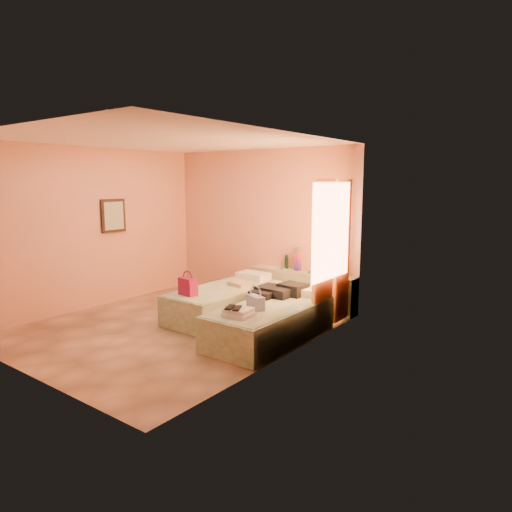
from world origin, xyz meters
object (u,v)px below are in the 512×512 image
at_px(headboard_ledge, 301,290).
at_px(towel_stack, 239,313).
at_px(green_book, 313,272).
at_px(blue_handbag, 256,302).
at_px(bed_left, 224,302).
at_px(water_bottle, 287,262).
at_px(flower_vase, 340,268).
at_px(magenta_handbag, 188,286).
at_px(bed_right, 270,323).

distance_m(headboard_ledge, towel_stack, 2.43).
distance_m(green_book, towel_stack, 2.39).
height_order(green_book, blue_handbag, blue_handbag).
bearing_deg(towel_stack, bed_left, 137.34).
relative_size(bed_left, water_bottle, 8.33).
bearing_deg(flower_vase, bed_left, -139.12).
bearing_deg(water_bottle, magenta_handbag, -103.11).
xyz_separation_m(bed_left, bed_right, (1.24, -0.45, 0.00)).
relative_size(bed_right, water_bottle, 8.33).
xyz_separation_m(magenta_handbag, towel_stack, (1.32, -0.41, -0.08)).
bearing_deg(magenta_handbag, blue_handbag, 4.93).
bearing_deg(towel_stack, magenta_handbag, 162.81).
height_order(headboard_ledge, flower_vase, flower_vase).
xyz_separation_m(bed_left, flower_vase, (1.46, 1.26, 0.54)).
distance_m(bed_left, towel_stack, 1.67).
bearing_deg(bed_right, bed_left, 160.16).
bearing_deg(magenta_handbag, green_book, 67.30).
relative_size(headboard_ledge, towel_stack, 5.86).
bearing_deg(bed_right, magenta_handbag, -169.04).
height_order(headboard_ledge, magenta_handbag, magenta_handbag).
bearing_deg(flower_vase, blue_handbag, -97.91).
relative_size(green_book, towel_stack, 0.45).
height_order(bed_right, magenta_handbag, magenta_handbag).
relative_size(bed_left, bed_right, 1.00).
distance_m(green_book, blue_handbag, 1.99).
height_order(blue_handbag, towel_stack, blue_handbag).
height_order(headboard_ledge, towel_stack, headboard_ledge).
relative_size(water_bottle, green_book, 1.52).
bearing_deg(headboard_ledge, blue_handbag, -76.57).
bearing_deg(bed_left, water_bottle, 74.66).
xyz_separation_m(water_bottle, flower_vase, (1.10, -0.06, 0.02)).
xyz_separation_m(water_bottle, magenta_handbag, (-0.47, -2.03, -0.14)).
height_order(flower_vase, blue_handbag, flower_vase).
xyz_separation_m(water_bottle, blue_handbag, (0.82, -2.04, -0.18)).
height_order(bed_left, blue_handbag, blue_handbag).
distance_m(headboard_ledge, flower_vase, 0.88).
bearing_deg(bed_right, green_book, 99.91).
bearing_deg(bed_right, flower_vase, 82.66).
height_order(bed_right, water_bottle, water_bottle).
relative_size(water_bottle, towel_stack, 0.69).
xyz_separation_m(bed_left, towel_stack, (1.21, -1.12, 0.30)).
bearing_deg(magenta_handbag, headboard_ledge, 72.71).
relative_size(headboard_ledge, bed_left, 1.02).
relative_size(water_bottle, magenta_handbag, 0.83).
xyz_separation_m(bed_right, towel_stack, (-0.03, -0.67, 0.30)).
xyz_separation_m(headboard_ledge, green_book, (0.23, 0.00, 0.34)).
relative_size(magenta_handbag, towel_stack, 0.82).
distance_m(green_book, magenta_handbag, 2.23).
height_order(magenta_handbag, towel_stack, magenta_handbag).
bearing_deg(blue_handbag, magenta_handbag, -159.71).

